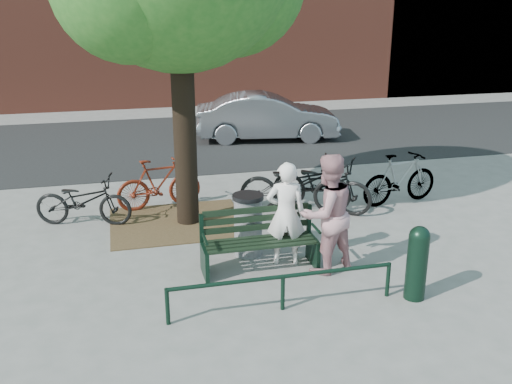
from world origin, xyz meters
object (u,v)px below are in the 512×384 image
object	(u,v)px
litter_bin	(248,224)
bicycle_c	(296,185)
park_bench	(259,238)
bollard	(417,260)
person_left	(286,214)
person_right	(327,214)
parked_car	(267,117)

from	to	relation	value
litter_bin	bicycle_c	distance (m)	2.06
park_bench	bicycle_c	xyz separation A→B (m)	(1.25, 2.12, 0.08)
park_bench	bicycle_c	world-z (taller)	bicycle_c
bollard	bicycle_c	distance (m)	3.58
park_bench	person_left	bearing A→B (deg)	9.19
person_right	bollard	bearing A→B (deg)	113.48
person_right	park_bench	bearing A→B (deg)	-34.14
park_bench	bicycle_c	size ratio (longest dim) A/B	0.82
litter_bin	bicycle_c	xyz separation A→B (m)	(1.29, 1.60, 0.05)
person_right	bollard	distance (m)	1.45
litter_bin	park_bench	bearing A→B (deg)	-85.36
person_right	bicycle_c	xyz separation A→B (m)	(0.30, 2.44, -0.35)
litter_bin	bicycle_c	bearing A→B (deg)	51.03
person_left	litter_bin	world-z (taller)	person_left
park_bench	parked_car	world-z (taller)	parked_car
park_bench	bollard	size ratio (longest dim) A/B	1.65
park_bench	person_right	xyz separation A→B (m)	(0.95, -0.32, 0.43)
bollard	person_left	bearing A→B (deg)	133.26
person_left	bicycle_c	bearing A→B (deg)	-99.14
bollard	bicycle_c	size ratio (longest dim) A/B	0.50
parked_car	bicycle_c	bearing A→B (deg)	179.22
litter_bin	bollard	bearing A→B (deg)	-45.84
person_right	litter_bin	size ratio (longest dim) A/B	1.80
park_bench	person_left	xyz separation A→B (m)	(0.44, 0.07, 0.33)
bollard	parked_car	bearing A→B (deg)	87.31
bicycle_c	parked_car	world-z (taller)	parked_car
park_bench	person_right	world-z (taller)	person_right
person_left	parked_car	world-z (taller)	person_left
bicycle_c	park_bench	bearing A→B (deg)	167.36
person_left	person_right	size ratio (longest dim) A/B	0.90
person_right	litter_bin	distance (m)	1.36
park_bench	bollard	distance (m)	2.32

